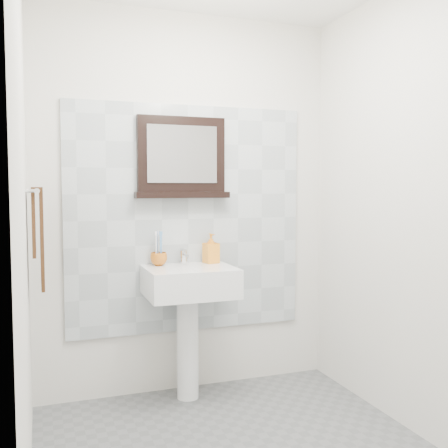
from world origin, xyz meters
The scene contains 12 objects.
back_wall centered at (0.00, 1.10, 1.25)m, with size 2.00×0.01×2.50m, color silver.
front_wall centered at (0.00, -1.10, 1.25)m, with size 2.00×0.01×2.50m, color silver.
left_wall centered at (-1.00, 0.00, 1.25)m, with size 0.01×2.20×2.50m, color silver.
right_wall centered at (1.00, 0.00, 1.25)m, with size 0.01×2.20×2.50m, color silver.
splashback centered at (0.00, 1.09, 1.15)m, with size 1.60×0.02×1.50m, color #B1BBC0.
pedestal_sink centered at (-0.05, 0.87, 0.68)m, with size 0.55×0.44×0.96m.
toothbrush_cup centered at (-0.22, 1.00, 0.90)m, with size 0.11×0.11×0.08m, color #C26416.
toothbrushes centered at (-0.22, 1.00, 0.98)m, with size 0.05×0.04×0.21m.
soap_dispenser centered at (0.13, 1.00, 0.96)m, with size 0.09×0.09×0.20m, color orange.
framed_mirror centered at (-0.05, 1.06, 1.54)m, with size 0.62×0.11×0.53m.
towel_bar centered at (-0.95, 0.74, 1.34)m, with size 0.07×0.40×0.03m.
hand_towel centered at (-0.94, 0.74, 1.13)m, with size 0.06×0.30×0.55m.
Camera 1 is at (-0.95, -2.27, 1.36)m, focal length 42.00 mm.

